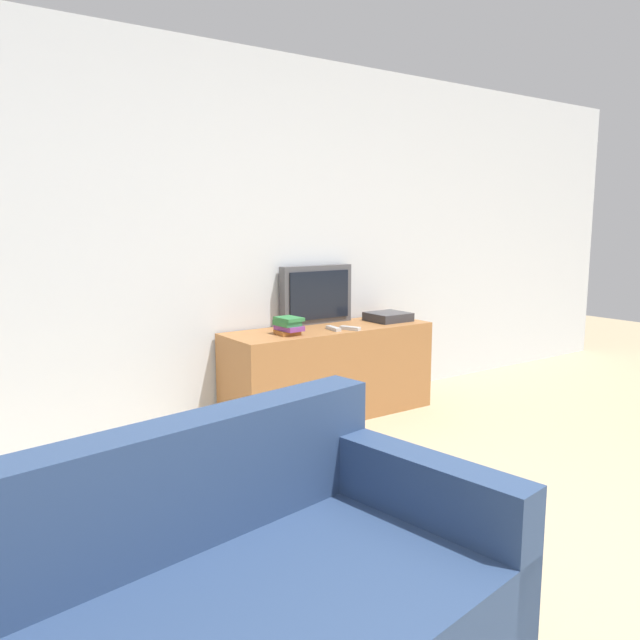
# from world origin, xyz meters

# --- Properties ---
(wall_back) EXTENTS (9.00, 0.06, 2.60)m
(wall_back) POSITION_xyz_m (0.00, 3.03, 1.30)
(wall_back) COLOR silver
(wall_back) RESTS_ON ground_plane
(tv_stand) EXTENTS (1.58, 0.51, 0.66)m
(tv_stand) POSITION_xyz_m (0.78, 2.72, 0.33)
(tv_stand) COLOR #9E6638
(tv_stand) RESTS_ON ground_plane
(television) EXTENTS (0.60, 0.09, 0.44)m
(television) POSITION_xyz_m (0.82, 2.94, 0.88)
(television) COLOR #4C4C51
(television) RESTS_ON tv_stand
(book_stack) EXTENTS (0.17, 0.20, 0.12)m
(book_stack) POSITION_xyz_m (0.39, 2.65, 0.72)
(book_stack) COLOR #995623
(book_stack) RESTS_ON tv_stand
(remote_on_stand) EXTENTS (0.06, 0.16, 0.02)m
(remote_on_stand) POSITION_xyz_m (0.74, 2.62, 0.67)
(remote_on_stand) COLOR #B7B7B7
(remote_on_stand) RESTS_ON tv_stand
(remote_secondary) EXTENTS (0.10, 0.16, 0.02)m
(remote_secondary) POSITION_xyz_m (0.85, 2.56, 0.67)
(remote_secondary) COLOR #B7B7B7
(remote_secondary) RESTS_ON tv_stand
(set_top_box) EXTENTS (0.30, 0.28, 0.07)m
(set_top_box) POSITION_xyz_m (1.34, 2.72, 0.69)
(set_top_box) COLOR #333338
(set_top_box) RESTS_ON tv_stand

